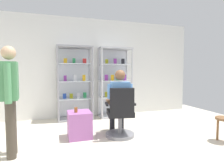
# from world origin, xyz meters

# --- Properties ---
(ground_plane) EXTENTS (7.20, 7.20, 0.00)m
(ground_plane) POSITION_xyz_m (0.00, 0.00, 0.00)
(ground_plane) COLOR beige
(back_wall) EXTENTS (6.00, 0.10, 2.70)m
(back_wall) POSITION_xyz_m (0.00, 3.00, 1.35)
(back_wall) COLOR silver
(back_wall) RESTS_ON ground
(display_cabinet_left) EXTENTS (0.90, 0.45, 1.90)m
(display_cabinet_left) POSITION_xyz_m (-0.55, 2.76, 0.96)
(display_cabinet_left) COLOR gray
(display_cabinet_left) RESTS_ON ground
(display_cabinet_right) EXTENTS (0.90, 0.45, 1.90)m
(display_cabinet_right) POSITION_xyz_m (0.55, 2.76, 0.96)
(display_cabinet_right) COLOR #B7B7BC
(display_cabinet_right) RESTS_ON ground
(office_chair) EXTENTS (0.60, 0.57, 0.96)m
(office_chair) POSITION_xyz_m (0.12, 1.11, 0.39)
(office_chair) COLOR slate
(office_chair) RESTS_ON ground
(seated_shopkeeper) EXTENTS (0.54, 0.61, 1.29)m
(seated_shopkeeper) POSITION_xyz_m (0.15, 1.27, 0.71)
(seated_shopkeeper) COLOR black
(seated_shopkeeper) RESTS_ON ground
(storage_crate) EXTENTS (0.43, 0.45, 0.50)m
(storage_crate) POSITION_xyz_m (-0.63, 1.34, 0.25)
(storage_crate) COLOR #9E599E
(storage_crate) RESTS_ON ground
(tea_glass) EXTENTS (0.06, 0.06, 0.10)m
(tea_glass) POSITION_xyz_m (-0.69, 1.29, 0.55)
(tea_glass) COLOR brown
(tea_glass) RESTS_ON storage_crate
(standing_customer) EXTENTS (0.25, 0.52, 1.63)m
(standing_customer) POSITION_xyz_m (-1.69, 0.86, 0.93)
(standing_customer) COLOR #3F382D
(standing_customer) RESTS_ON ground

